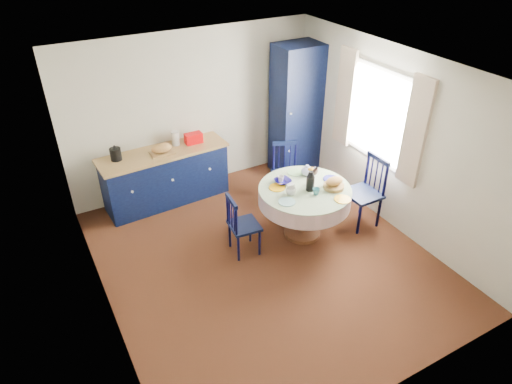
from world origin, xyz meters
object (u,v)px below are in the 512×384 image
pantry_cabinet (297,111)px  chair_right (365,191)px  chair_far (286,173)px  mug_a (291,191)px  mug_c (314,171)px  cobalt_bowl (283,181)px  dining_table (305,196)px  mug_b (316,191)px  kitchen_counter (166,175)px  chair_left (242,225)px  mug_d (281,179)px

pantry_cabinet → chair_right: pantry_cabinet is taller
chair_far → mug_a: 1.11m
mug_c → cobalt_bowl: (-0.50, 0.01, -0.02)m
pantry_cabinet → dining_table: bearing=-119.3°
mug_c → chair_right: bearing=-36.4°
dining_table → cobalt_bowl: size_ratio=5.67×
chair_right → mug_b: (-0.87, -0.00, 0.27)m
kitchen_counter → pantry_cabinet: bearing=-5.8°
pantry_cabinet → chair_left: 2.52m
pantry_cabinet → dining_table: size_ratio=1.74×
pantry_cabinet → chair_far: pantry_cabinet is taller
chair_far → cobalt_bowl: chair_far is taller
dining_table → mug_a: 0.31m
pantry_cabinet → mug_c: (-0.61, -1.38, -0.28)m
kitchen_counter → chair_right: 3.00m
pantry_cabinet → cobalt_bowl: bearing=-129.0°
chair_right → cobalt_bowl: (-1.10, 0.45, 0.25)m
dining_table → chair_far: size_ratio=1.33×
chair_far → mug_a: chair_far is taller
kitchen_counter → dining_table: 2.24m
dining_table → chair_far: (0.25, 0.89, -0.16)m
mug_d → cobalt_bowl: (0.00, -0.05, -0.02)m
chair_left → cobalt_bowl: (0.74, 0.20, 0.34)m
pantry_cabinet → cobalt_bowl: (-1.12, -1.38, -0.31)m
mug_c → mug_d: size_ratio=1.38×
cobalt_bowl → chair_far: bearing=54.3°
mug_a → mug_d: (0.06, 0.34, -0.01)m
chair_far → cobalt_bowl: size_ratio=4.27×
pantry_cabinet → chair_left: pantry_cabinet is taller
mug_b → mug_a: bearing=151.6°
mug_a → mug_d: size_ratio=1.43×
chair_left → chair_far: chair_far is taller
chair_left → mug_a: chair_left is taller
chair_left → mug_a: (0.68, -0.10, 0.36)m
chair_far → dining_table: bearing=-84.1°
mug_d → mug_c: bearing=-6.2°
chair_left → cobalt_bowl: 0.84m
mug_a → mug_c: mug_a is taller
pantry_cabinet → mug_b: size_ratio=22.48×
mug_c → cobalt_bowl: 0.50m
chair_left → pantry_cabinet: bearing=-44.2°
mug_b → mug_d: mug_b is taller
mug_b → mug_d: bearing=114.9°
mug_c → kitchen_counter: bearing=138.4°
kitchen_counter → cobalt_bowl: (1.18, -1.49, 0.33)m
dining_table → mug_b: (0.03, -0.19, 0.17)m
kitchen_counter → cobalt_bowl: kitchen_counter is taller
chair_right → mug_d: size_ratio=11.35×
cobalt_bowl → mug_c: bearing=-0.8°
dining_table → mug_c: 0.44m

